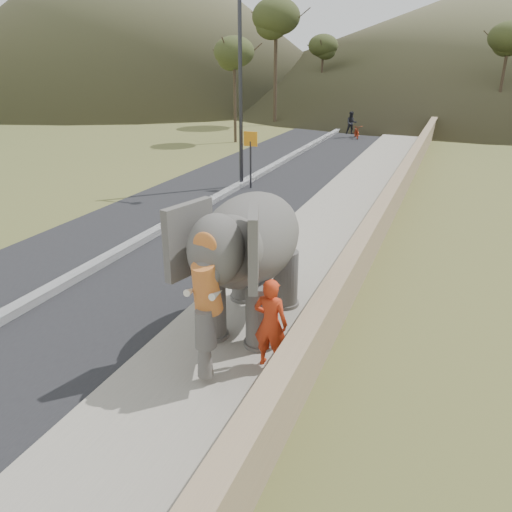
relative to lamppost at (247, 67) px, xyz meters
The scene contains 12 objects.
ground 15.61m from the lamppost, 71.56° to the right, with size 160.00×160.00×0.00m, color olive.
road 6.34m from the lamppost, 94.36° to the right, with size 7.00×120.00×0.03m, color black.
median 6.27m from the lamppost, 94.36° to the right, with size 0.35×120.00×0.22m, color black.
walkway 7.84m from the lamppost, 40.90° to the right, with size 3.00×120.00×0.15m, color #9E9687.
parapet 8.68m from the lamppost, 32.66° to the right, with size 0.30×120.00×1.10m, color tan.
lamppost is the anchor object (origin of this frame).
signboard 3.24m from the lamppost, 40.58° to the right, with size 0.60×0.08×2.40m.
hill_left 53.13m from the lamppost, 129.13° to the left, with size 60.00×60.00×22.00m, color brown.
hill_far 56.81m from the lamppost, 80.17° to the left, with size 80.00×80.00×14.00m, color brown.
elephant_and_man 12.42m from the lamppost, 66.84° to the right, with size 2.34×4.01×2.83m.
motorcyclist 16.07m from the lamppost, 84.73° to the left, with size 1.40×1.77×1.77m.
trees 22.62m from the lamppost, 63.81° to the left, with size 48.41×22.68×9.68m.
Camera 1 is at (3.55, -5.45, 5.31)m, focal length 35.00 mm.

